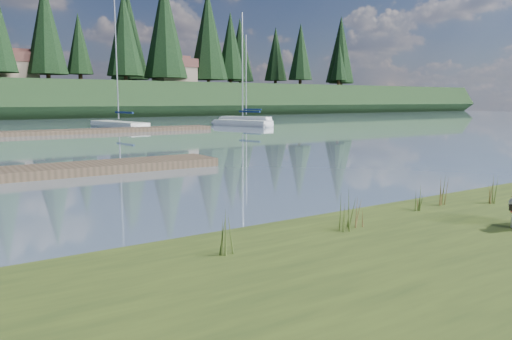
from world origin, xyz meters
TOP-DOWN VIEW (x-y plane):
  - ground at (0.00, 30.00)m, footprint 200.00×200.00m
  - dock_far at (2.00, 30.00)m, footprint 26.00×2.20m
  - sailboat_bg_3 at (9.21, 36.47)m, footprint 3.03×9.22m
  - sailboat_bg_4 at (20.06, 32.78)m, footprint 3.47×7.29m
  - sailboat_bg_5 at (26.02, 41.58)m, footprint 4.21×6.85m
  - weed_0 at (0.45, -2.65)m, footprint 0.17×0.14m
  - weed_1 at (0.77, -2.55)m, footprint 0.17×0.14m
  - weed_2 at (3.55, -2.30)m, footprint 0.17×0.14m
  - weed_3 at (-1.85, -2.72)m, footprint 0.17×0.14m
  - weed_4 at (2.73, -2.31)m, footprint 0.17×0.14m
  - weed_5 at (4.52, -2.71)m, footprint 0.17×0.14m
  - mud_lip at (0.00, -1.60)m, footprint 60.00×0.50m
  - conifer_5 at (15.00, 70.00)m, footprint 3.96×3.96m
  - conifer_6 at (28.00, 68.00)m, footprint 7.04×7.04m
  - conifer_7 at (42.00, 71.00)m, footprint 5.28×5.28m
  - conifer_8 at (55.00, 67.00)m, footprint 4.62×4.62m
  - conifer_9 at (68.00, 70.00)m, footprint 5.94×5.94m
  - house_1 at (6.00, 71.00)m, footprint 6.30×5.30m
  - house_2 at (30.00, 69.00)m, footprint 6.30×5.30m

SIDE VIEW (x-z plane):
  - ground at x=0.00m, z-range 0.00..0.00m
  - mud_lip at x=0.00m, z-range 0.00..0.14m
  - dock_far at x=2.00m, z-range 0.00..0.30m
  - sailboat_bg_3 at x=9.21m, z-range -6.27..6.92m
  - sailboat_bg_5 at x=26.02m, z-range -4.69..5.34m
  - sailboat_bg_4 at x=20.06m, z-range -5.02..5.67m
  - weed_4 at x=2.73m, z-range 0.31..0.82m
  - weed_1 at x=0.77m, z-range 0.31..0.85m
  - weed_5 at x=4.52m, z-range 0.30..0.91m
  - weed_3 at x=-1.85m, z-range 0.30..0.95m
  - weed_2 at x=3.55m, z-range 0.29..0.99m
  - weed_0 at x=0.45m, z-range 0.29..1.00m
  - house_1 at x=6.00m, z-range 4.99..9.64m
  - house_2 at x=30.00m, z-range 4.99..9.64m
  - conifer_5 at x=15.00m, z-range 5.65..16.00m
  - conifer_8 at x=55.00m, z-range 5.62..17.40m
  - conifer_7 at x=42.00m, z-range 5.59..18.79m
  - conifer_9 at x=68.00m, z-range 5.55..20.18m
  - conifer_6 at x=28.00m, z-range 5.49..22.49m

